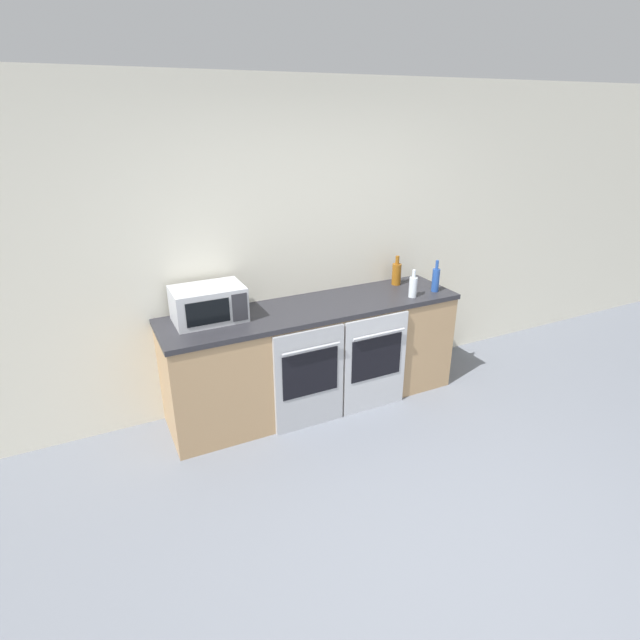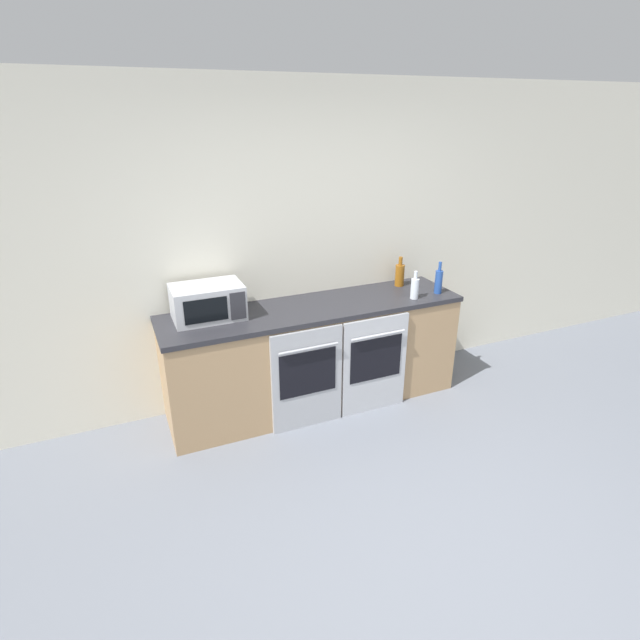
{
  "view_description": "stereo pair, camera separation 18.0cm",
  "coord_description": "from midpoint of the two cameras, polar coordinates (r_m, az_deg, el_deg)",
  "views": [
    {
      "loc": [
        -1.62,
        -1.51,
        2.35
      ],
      "look_at": [
        0.05,
        1.87,
        0.76
      ],
      "focal_mm": 28.0,
      "sensor_mm": 36.0,
      "label": 1
    },
    {
      "loc": [
        -1.45,
        -1.59,
        2.35
      ],
      "look_at": [
        0.05,
        1.87,
        0.76
      ],
      "focal_mm": 28.0,
      "sensor_mm": 36.0,
      "label": 2
    }
  ],
  "objects": [
    {
      "name": "wall_back",
      "position": [
        4.18,
        -1.25,
        8.39
      ],
      "size": [
        10.0,
        0.06,
        2.6
      ],
      "color": "silver",
      "rests_on": "ground_plane"
    },
    {
      "name": "bottle_clear",
      "position": [
        4.24,
        11.98,
        3.6
      ],
      "size": [
        0.07,
        0.07,
        0.24
      ],
      "color": "silver",
      "rests_on": "counter_back"
    },
    {
      "name": "bottle_blue",
      "position": [
        4.4,
        14.55,
        4.33
      ],
      "size": [
        0.06,
        0.06,
        0.28
      ],
      "color": "#234793",
      "rests_on": "counter_back"
    },
    {
      "name": "oven_right",
      "position": [
        4.12,
        7.52,
        -5.08
      ],
      "size": [
        0.58,
        0.06,
        0.84
      ],
      "color": "#B7BABF",
      "rests_on": "ground_plane"
    },
    {
      "name": "microwave",
      "position": [
        3.8,
        -11.41,
        2.03
      ],
      "size": [
        0.52,
        0.35,
        0.26
      ],
      "color": "#B7BABF",
      "rests_on": "counter_back"
    },
    {
      "name": "counter_back",
      "position": [
        4.2,
        0.58,
        -4.03
      ],
      "size": [
        2.48,
        0.63,
        0.89
      ],
      "color": "tan",
      "rests_on": "ground_plane"
    },
    {
      "name": "oven_left",
      "position": [
        3.88,
        -0.13,
        -6.77
      ],
      "size": [
        0.58,
        0.06,
        0.84
      ],
      "color": "#A8AAAF",
      "rests_on": "ground_plane"
    },
    {
      "name": "ground_plane",
      "position": [
        3.2,
        15.8,
        -25.36
      ],
      "size": [
        16.0,
        16.0,
        0.0
      ],
      "primitive_type": "plane",
      "color": "slate"
    },
    {
      "name": "bottle_amber",
      "position": [
        4.52,
        10.23,
        5.13
      ],
      "size": [
        0.08,
        0.08,
        0.27
      ],
      "color": "#8C5114",
      "rests_on": "counter_back"
    }
  ]
}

